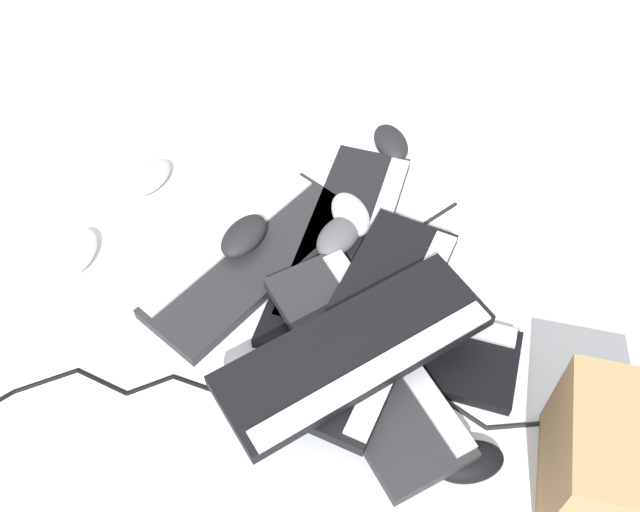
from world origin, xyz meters
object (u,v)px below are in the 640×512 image
keyboard_0 (348,234)px  cardboard_box (612,462)px  keyboard_3 (365,362)px  mouse_0 (149,177)px  mouse_6 (339,236)px  mouse_5 (391,143)px  keyboard_4 (374,319)px  mouse_2 (77,251)px  mouse_1 (469,462)px  keyboard_2 (388,338)px  mouse_3 (350,214)px  mouse_4 (244,236)px  keyboard_5 (355,351)px  keyboard_1 (251,260)px

keyboard_0 → cardboard_box: 0.61m
keyboard_3 → mouse_0: size_ratio=4.08×
keyboard_0 → mouse_6: mouse_6 is taller
mouse_5 → cardboard_box: (-0.52, -0.57, 0.08)m
keyboard_4 → mouse_5: bearing=21.1°
keyboard_4 → mouse_2: keyboard_4 is taller
mouse_0 → mouse_1: size_ratio=1.00×
mouse_0 → keyboard_2: bearing=81.6°
keyboard_2 → mouse_5: size_ratio=4.19×
keyboard_3 → mouse_0: bearing=72.1°
mouse_2 → mouse_3: bearing=-73.6°
keyboard_4 → mouse_4: (0.06, 0.30, -0.02)m
keyboard_3 → mouse_3: size_ratio=4.08×
keyboard_3 → mouse_6: bearing=36.7°
mouse_1 → mouse_6: mouse_6 is taller
mouse_4 → mouse_6: (0.08, -0.15, 0.00)m
keyboard_5 → mouse_3: 0.33m
mouse_1 → mouse_6: size_ratio=1.00×
keyboard_3 → keyboard_4: keyboard_4 is taller
keyboard_0 → mouse_4: size_ratio=4.19×
keyboard_3 → mouse_3: 0.31m
mouse_1 → keyboard_3: bearing=-57.4°
keyboard_2 → cardboard_box: cardboard_box is taller
keyboard_5 → mouse_6: bearing=32.4°
keyboard_0 → keyboard_1: (-0.14, 0.13, 0.00)m
keyboard_2 → mouse_0: size_ratio=4.19×
keyboard_5 → mouse_2: keyboard_5 is taller
mouse_0 → mouse_4: bearing=79.8°
mouse_2 → cardboard_box: bearing=-107.7°
keyboard_2 → mouse_2: (-0.11, 0.59, 0.01)m
keyboard_2 → keyboard_3: 0.08m
keyboard_5 → cardboard_box: size_ratio=2.25×
mouse_4 → keyboard_2: bearing=84.7°
keyboard_5 → mouse_5: size_ratio=4.15×
mouse_2 → mouse_3: mouse_3 is taller
keyboard_3 → mouse_3: bearing=31.1°
cardboard_box → mouse_2: bearing=91.5°
mouse_0 → cardboard_box: (-0.19, -0.96, 0.08)m
keyboard_4 → mouse_0: 0.58m
keyboard_4 → keyboard_5: keyboard_5 is taller
keyboard_3 → mouse_2: 0.58m
keyboard_5 → keyboard_3: bearing=-24.2°
keyboard_1 → mouse_5: size_ratio=4.20×
mouse_0 → mouse_5: same height
keyboard_0 → mouse_4: bearing=128.0°
mouse_1 → cardboard_box: bearing=158.9°
keyboard_2 → mouse_4: size_ratio=4.19×
keyboard_0 → keyboard_2: size_ratio=1.00×
mouse_1 → mouse_0: bearing=-57.6°
keyboard_1 → mouse_2: (-0.14, 0.29, 0.01)m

